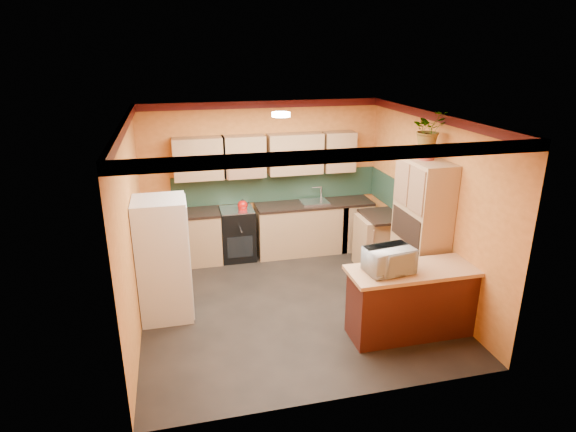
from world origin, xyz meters
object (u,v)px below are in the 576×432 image
object	(u,v)px
pantry	(421,232)
breakfast_bar	(419,302)
base_cabinets_back	(272,231)
microwave	(389,260)
stove	(237,234)
fridge	(163,259)

from	to	relation	value
pantry	breakfast_bar	bearing A→B (deg)	-116.29
base_cabinets_back	microwave	distance (m)	3.11
base_cabinets_back	stove	xyz separation A→B (m)	(-0.62, -0.00, 0.02)
microwave	fridge	bearing A→B (deg)	147.84
base_cabinets_back	stove	bearing A→B (deg)	-180.00
fridge	breakfast_bar	world-z (taller)	fridge
stove	breakfast_bar	world-z (taller)	stove
pantry	microwave	xyz separation A→B (m)	(-0.89, -0.86, 0.04)
stove	microwave	distance (m)	3.33
base_cabinets_back	microwave	size ratio (longest dim) A/B	6.37
pantry	breakfast_bar	size ratio (longest dim) A/B	1.17
fridge	base_cabinets_back	bearing A→B (deg)	42.58
breakfast_bar	microwave	size ratio (longest dim) A/B	3.14
fridge	microwave	size ratio (longest dim) A/B	2.97
breakfast_bar	microwave	world-z (taller)	microwave
base_cabinets_back	microwave	world-z (taller)	microwave
microwave	pantry	bearing A→B (deg)	35.97
base_cabinets_back	pantry	distance (m)	2.77
breakfast_bar	pantry	bearing A→B (deg)	63.71
pantry	microwave	world-z (taller)	pantry
fridge	breakfast_bar	bearing A→B (deg)	-20.93
base_cabinets_back	microwave	bearing A→B (deg)	-73.57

